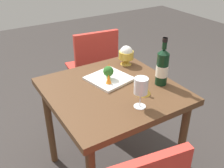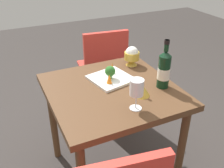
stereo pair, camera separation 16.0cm
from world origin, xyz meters
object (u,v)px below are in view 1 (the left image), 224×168
carrot_garnish_right (108,79)px  rice_bowl_lid (143,88)px  wine_bottle (162,67)px  wine_glass (141,87)px  carrot_garnish_left (109,68)px  broccoli_floret (108,72)px  chair_by_wall (94,64)px  serving_plate (109,79)px  rice_bowl (126,55)px

carrot_garnish_right → rice_bowl_lid: bearing=34.1°
wine_bottle → wine_glass: bearing=-63.0°
wine_bottle → carrot_garnish_left: wine_bottle is taller
broccoli_floret → carrot_garnish_right: 0.07m
chair_by_wall → carrot_garnish_right: bearing=-104.1°
wine_bottle → carrot_garnish_left: size_ratio=4.44×
rice_bowl_lid → carrot_garnish_right: (-0.19, -0.13, 0.01)m
serving_plate → wine_bottle: bearing=49.0°
wine_bottle → broccoli_floret: bearing=-129.0°
rice_bowl → carrot_garnish_right: 0.35m
chair_by_wall → serving_plate: size_ratio=2.87×
carrot_garnish_left → rice_bowl_lid: bearing=7.7°
rice_bowl → rice_bowl_lid: (0.40, -0.15, -0.04)m
rice_bowl → broccoli_floret: 0.29m
rice_bowl_lid → carrot_garnish_left: (-0.32, -0.04, 0.01)m
chair_by_wall → carrot_garnish_right: size_ratio=13.68×
rice_bowl → wine_glass: bearing=-26.5°
rice_bowl_lid → wine_glass: bearing=-43.5°
wine_glass → broccoli_floret: (-0.35, 0.01, -0.06)m
chair_by_wall → rice_bowl: 0.58m
wine_bottle → wine_glass: (0.14, -0.27, 0.01)m
chair_by_wall → broccoli_floret: 0.75m
broccoli_floret → wine_bottle: bearing=51.0°
serving_plate → carrot_garnish_left: carrot_garnish_left is taller
carrot_garnish_left → carrot_garnish_right: 0.16m
wine_glass → broccoli_floret: wine_glass is taller
chair_by_wall → carrot_garnish_left: 0.67m
wine_glass → chair_by_wall: bearing=166.3°
chair_by_wall → wine_glass: wine_glass is taller
wine_bottle → rice_bowl: wine_bottle is taller
wine_bottle → rice_bowl_lid: bearing=-79.1°
rice_bowl → broccoli_floret: rice_bowl is taller
wine_bottle → serving_plate: size_ratio=1.04×
rice_bowl_lid → rice_bowl: bearing=159.2°
chair_by_wall → rice_bowl: bearing=-82.7°
chair_by_wall → rice_bowl_lid: size_ratio=8.50×
broccoli_floret → wine_glass: bearing=-1.3°
rice_bowl_lid → wine_bottle: bearing=100.9°
wine_glass → carrot_garnish_right: wine_glass is taller
serving_plate → broccoli_floret: (0.01, -0.01, 0.06)m
carrot_garnish_right → rice_bowl: bearing=126.8°
wine_glass → carrot_garnish_left: wine_glass is taller
serving_plate → carrot_garnish_left: size_ratio=4.26×
carrot_garnish_right → wine_glass: bearing=5.5°
carrot_garnish_left → carrot_garnish_right: carrot_garnish_left is taller
broccoli_floret → rice_bowl_lid: bearing=20.4°
rice_bowl_lid → carrot_garnish_right: 0.23m
chair_by_wall → rice_bowl_lid: chair_by_wall is taller
broccoli_floret → rice_bowl: bearing=121.9°
chair_by_wall → wine_bottle: wine_bottle is taller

